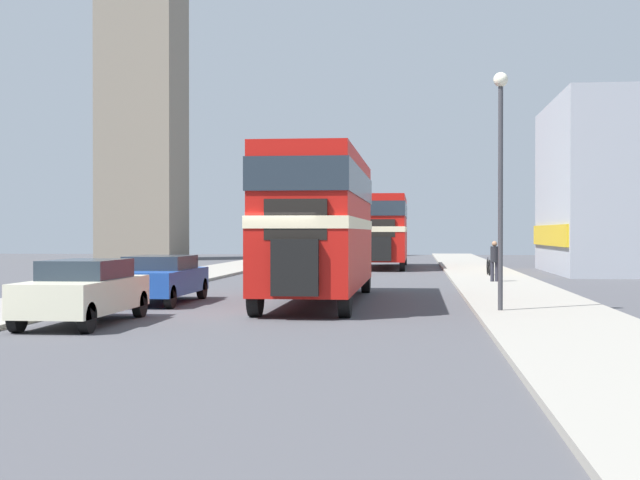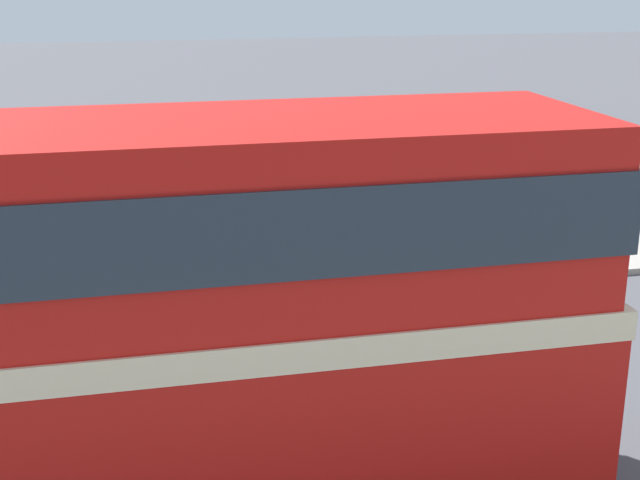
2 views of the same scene
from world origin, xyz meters
The scene contains 2 objects.
double_decker_bus centered at (0.79, 4.24, 2.51)m, with size 2.48×10.85×4.22m.
car_parked_mid centered at (-3.80, 3.57, 0.72)m, with size 1.85×4.47×1.36m.
Camera 2 is at (9.10, 4.85, 5.64)m, focal length 50.00 mm.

